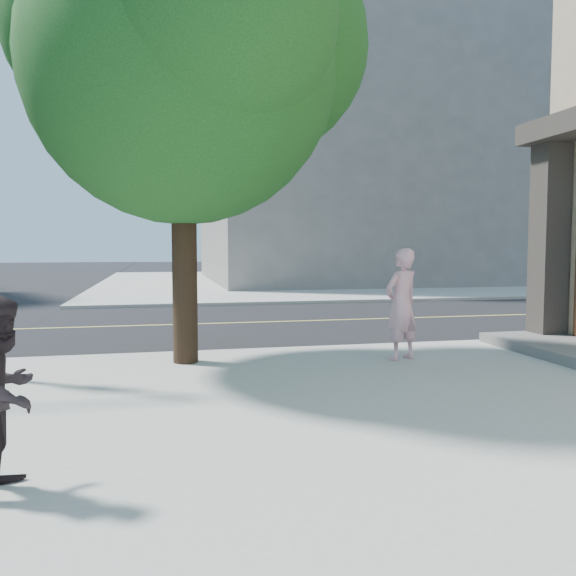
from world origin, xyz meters
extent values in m
plane|color=black|center=(0.00, 0.00, 0.00)|extent=(140.00, 140.00, 0.00)
cube|color=black|center=(0.00, 4.50, 0.01)|extent=(140.00, 9.00, 0.01)
cube|color=#A8A79E|center=(13.50, 21.50, 0.06)|extent=(29.00, 25.00, 0.12)
cube|color=#35302B|center=(9.70, -0.50, 2.22)|extent=(0.55, 0.55, 4.20)
cube|color=slate|center=(14.00, 22.00, 7.12)|extent=(18.00, 16.00, 14.00)
imported|color=#E5A6B4|center=(6.10, -1.60, 1.05)|extent=(0.80, 0.69, 1.87)
imported|color=black|center=(0.97, -5.80, 0.88)|extent=(0.77, 0.87, 1.52)
cylinder|color=black|center=(2.56, -1.04, 2.14)|extent=(0.40, 0.40, 4.05)
sphere|color=#1D541D|center=(2.56, -1.04, 4.84)|extent=(4.94, 4.94, 4.94)
sphere|color=#1D541D|center=(3.91, -0.36, 5.51)|extent=(3.82, 3.82, 3.82)
sphere|color=#1D541D|center=(1.44, -0.14, 5.74)|extent=(3.60, 3.60, 3.60)
sphere|color=#1D541D|center=(3.01, -2.28, 5.18)|extent=(3.37, 3.37, 3.37)
camera|label=1|loc=(2.17, -10.55, 2.01)|focal=35.98mm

